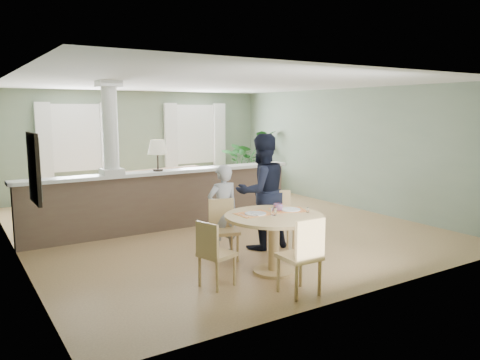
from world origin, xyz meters
TOP-DOWN VIEW (x-y plane):
  - ground at (0.00, 0.00)m, footprint 8.00×8.00m
  - room_shell at (-0.03, 0.63)m, footprint 7.02×8.02m
  - pony_wall at (-0.99, 0.20)m, footprint 5.32×0.38m
  - sofa at (-0.12, 1.96)m, footprint 3.11×1.57m
  - houseplant at (2.70, 2.97)m, footprint 1.78×1.64m
  - dining_table at (-0.62, -2.79)m, footprint 1.34×1.34m
  - chair_far_boy at (-0.89, -1.88)m, footprint 0.50×0.50m
  - chair_far_man at (0.01, -2.07)m, footprint 0.57×0.57m
  - chair_near at (-0.81, -3.64)m, footprint 0.44×0.44m
  - chair_side at (-1.58, -2.83)m, footprint 0.48×0.48m
  - child_person at (-0.79, -1.70)m, footprint 0.52×0.34m
  - man_person at (-0.09, -1.73)m, footprint 0.92×0.73m

SIDE VIEW (x-z plane):
  - ground at x=0.00m, z-range 0.00..0.00m
  - sofa at x=-0.12m, z-range 0.00..0.87m
  - chair_side at x=-1.58m, z-range 0.04..0.90m
  - chair_far_boy at x=-0.89m, z-range 0.05..0.94m
  - chair_far_man at x=0.01m, z-range 0.05..1.01m
  - chair_near at x=-0.81m, z-range 0.05..1.01m
  - dining_table at x=-0.62m, z-range 0.19..1.10m
  - child_person at x=-0.79m, z-range 0.00..1.40m
  - pony_wall at x=-0.99m, z-range -0.64..2.06m
  - houseplant at x=2.70m, z-range 0.00..1.67m
  - man_person at x=-0.09m, z-range 0.00..1.85m
  - room_shell at x=-0.03m, z-range 0.46..3.17m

